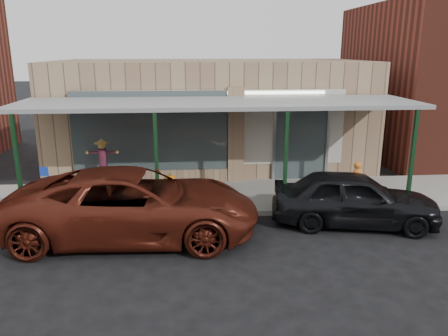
{
  "coord_description": "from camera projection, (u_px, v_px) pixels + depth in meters",
  "views": [
    {
      "loc": [
        -0.87,
        -9.57,
        4.6
      ],
      "look_at": [
        0.1,
        2.6,
        1.29
      ],
      "focal_mm": 35.0,
      "sensor_mm": 36.0,
      "label": 1
    }
  ],
  "objects": [
    {
      "name": "handicap_sign",
      "position": [
        45.0,
        182.0,
        12.38
      ],
      "size": [
        0.26,
        0.07,
        1.27
      ],
      "rotation": [
        0.0,
        0.0,
        -0.22
      ],
      "color": "gray",
      "rests_on": "sidewalk"
    },
    {
      "name": "sidewalk",
      "position": [
        218.0,
        196.0,
        13.92
      ],
      "size": [
        40.0,
        3.2,
        0.15
      ],
      "primitive_type": "cube",
      "color": "gray",
      "rests_on": "ground"
    },
    {
      "name": "awning",
      "position": [
        218.0,
        105.0,
        13.12
      ],
      "size": [
        12.0,
        3.0,
        3.04
      ],
      "color": "slate",
      "rests_on": "ground"
    },
    {
      "name": "parked_sedan",
      "position": [
        354.0,
        198.0,
        11.72
      ],
      "size": [
        4.62,
        2.57,
        1.55
      ],
      "rotation": [
        0.0,
        0.0,
        1.37
      ],
      "color": "black",
      "rests_on": "ground"
    },
    {
      "name": "block_buildings_near",
      "position": [
        256.0,
        70.0,
        18.5
      ],
      "size": [
        61.0,
        8.0,
        8.0
      ],
      "color": "maroon",
      "rests_on": "ground"
    },
    {
      "name": "barrel_pumpkin",
      "position": [
        171.0,
        189.0,
        13.51
      ],
      "size": [
        0.79,
        0.79,
        0.79
      ],
      "rotation": [
        0.0,
        0.0,
        0.21
      ],
      "color": "#472B1C",
      "rests_on": "sidewalk"
    },
    {
      "name": "ground",
      "position": [
        229.0,
        248.0,
        10.48
      ],
      "size": [
        120.0,
        120.0,
        0.0
      ],
      "primitive_type": "plane",
      "color": "black",
      "rests_on": "ground"
    },
    {
      "name": "barrel_scarecrow",
      "position": [
        104.0,
        173.0,
        14.13
      ],
      "size": [
        1.05,
        0.68,
        1.73
      ],
      "rotation": [
        0.0,
        0.0,
        -0.02
      ],
      "color": "#472B1C",
      "rests_on": "sidewalk"
    },
    {
      "name": "storefront",
      "position": [
        211.0,
        113.0,
        17.78
      ],
      "size": [
        12.0,
        6.25,
        4.2
      ],
      "color": "#9A7E5E",
      "rests_on": "ground"
    },
    {
      "name": "car_maroon",
      "position": [
        135.0,
        204.0,
        10.93
      ],
      "size": [
        6.32,
        3.11,
        1.72
      ],
      "primitive_type": "imported",
      "rotation": [
        0.0,
        0.0,
        1.53
      ],
      "color": "#541B10",
      "rests_on": "ground"
    }
  ]
}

